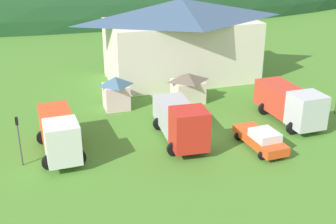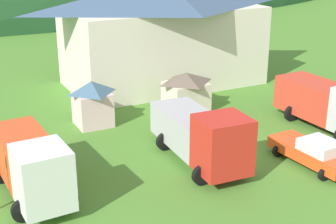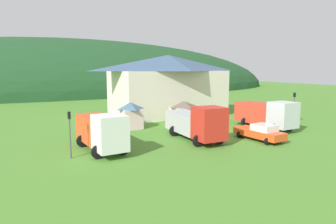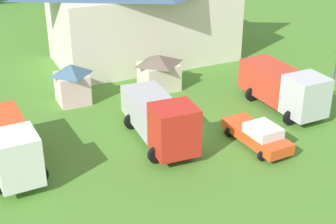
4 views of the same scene
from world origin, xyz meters
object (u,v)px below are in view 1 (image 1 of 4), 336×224
at_px(play_shed_cream, 188,87).
at_px(traffic_light_west, 19,136).
at_px(play_shed_pink, 116,92).
at_px(heavy_rig_white, 59,132).
at_px(crane_truck_red, 181,121).
at_px(tow_truck_silver, 291,103).
at_px(depot_building, 181,39).
at_px(traffic_cone_near_pickup, 189,150).
at_px(service_pickup_orange, 261,139).

height_order(play_shed_cream, traffic_light_west, traffic_light_west).
distance_m(play_shed_pink, heavy_rig_white, 9.94).
distance_m(heavy_rig_white, crane_truck_red, 9.36).
xyz_separation_m(heavy_rig_white, traffic_light_west, (-2.78, -0.85, 0.50)).
xyz_separation_m(play_shed_pink, tow_truck_silver, (13.78, -7.87, 0.20)).
distance_m(depot_building, heavy_rig_white, 21.07).
bearing_deg(heavy_rig_white, traffic_cone_near_pickup, 73.86).
xyz_separation_m(play_shed_cream, tow_truck_silver, (6.72, -7.50, 0.31)).
relative_size(depot_building, play_shed_pink, 5.54).
bearing_deg(depot_building, tow_truck_silver, -71.33).
relative_size(traffic_light_west, traffic_cone_near_pickup, 8.15).
relative_size(heavy_rig_white, tow_truck_silver, 0.95).
relative_size(play_shed_pink, traffic_cone_near_pickup, 6.82).
bearing_deg(play_shed_cream, service_pickup_orange, -80.73).
xyz_separation_m(play_shed_pink, crane_truck_red, (3.46, -8.59, 0.15)).
xyz_separation_m(crane_truck_red, traffic_light_west, (-12.12, -0.26, 0.56)).
distance_m(play_shed_cream, tow_truck_silver, 10.07).
bearing_deg(heavy_rig_white, depot_building, 132.92).
bearing_deg(play_shed_pink, play_shed_cream, -2.99).
bearing_deg(play_shed_cream, heavy_rig_white, -149.47).
distance_m(play_shed_cream, heavy_rig_white, 15.03).
relative_size(service_pickup_orange, traffic_cone_near_pickup, 11.61).
bearing_deg(play_shed_pink, depot_building, 37.84).
xyz_separation_m(play_shed_cream, play_shed_pink, (-7.06, 0.37, 0.11)).
relative_size(crane_truck_red, service_pickup_orange, 1.53).
xyz_separation_m(depot_building, heavy_rig_white, (-14.69, -14.85, -2.80)).
bearing_deg(service_pickup_orange, tow_truck_silver, 124.85).
height_order(depot_building, traffic_cone_near_pickup, depot_building).
distance_m(play_shed_pink, crane_truck_red, 9.26).
distance_m(play_shed_cream, play_shed_pink, 7.07).
bearing_deg(play_shed_cream, crane_truck_red, -113.68).
bearing_deg(crane_truck_red, tow_truck_silver, 97.48).
relative_size(play_shed_cream, traffic_cone_near_pickup, 6.75).
relative_size(depot_building, traffic_light_west, 4.64).
relative_size(heavy_rig_white, traffic_light_west, 1.95).
bearing_deg(tow_truck_silver, play_shed_cream, -139.62).
height_order(crane_truck_red, traffic_cone_near_pickup, crane_truck_red).
height_order(service_pickup_orange, traffic_cone_near_pickup, service_pickup_orange).
xyz_separation_m(service_pickup_orange, traffic_light_west, (-17.58, 2.83, 1.49)).
relative_size(crane_truck_red, traffic_light_west, 2.18).
bearing_deg(heavy_rig_white, play_shed_pink, 141.30).
xyz_separation_m(tow_truck_silver, service_pickup_orange, (-4.87, -3.82, -0.98)).
bearing_deg(traffic_cone_near_pickup, depot_building, 72.94).
bearing_deg(traffic_cone_near_pickup, play_shed_pink, 108.96).
xyz_separation_m(depot_building, play_shed_cream, (-1.75, -7.21, -3.12)).
xyz_separation_m(play_shed_cream, heavy_rig_white, (-12.95, -7.63, 0.32)).
bearing_deg(depot_building, crane_truck_red, -109.12).
xyz_separation_m(play_shed_pink, service_pickup_orange, (8.91, -11.68, -0.78)).
height_order(heavy_rig_white, crane_truck_red, crane_truck_red).
bearing_deg(tow_truck_silver, traffic_cone_near_pickup, -78.03).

